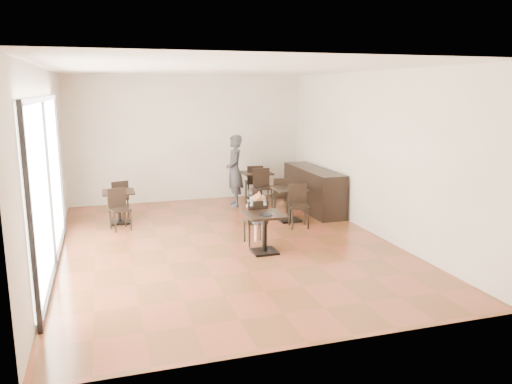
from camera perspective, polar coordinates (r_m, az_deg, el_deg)
name	(u,v)px	position (r m, az deg, el deg)	size (l,w,h in m)	color
floor	(226,244)	(9.44, -3.49, -5.91)	(6.00, 8.00, 0.01)	brown
ceiling	(223,69)	(9.00, -3.75, 13.90)	(6.00, 8.00, 0.01)	white
wall_back	(188,139)	(12.98, -7.80, 6.05)	(6.00, 0.01, 3.20)	silver
wall_front	(313,209)	(5.34, 6.57, -1.89)	(6.00, 0.01, 3.20)	silver
wall_left	(47,167)	(8.88, -22.80, 2.69)	(0.01, 8.00, 3.20)	silver
wall_right	(371,153)	(10.20, 13.04, 4.35)	(0.01, 8.00, 3.20)	silver
storefront_window	(47,184)	(8.42, -22.80, 0.86)	(0.04, 4.50, 2.60)	white
child_table	(264,233)	(8.82, 0.96, -4.73)	(0.67, 0.67, 0.71)	black
child_chair	(255,222)	(9.31, -0.09, -3.39)	(0.38, 0.38, 0.86)	black
child	(255,216)	(9.28, -0.09, -2.74)	(0.38, 0.54, 1.08)	slate
plate	(266,215)	(8.63, 1.18, -2.60)	(0.24, 0.24, 0.01)	black
pizza_slice	(258,197)	(9.01, 0.26, -0.60)	(0.25, 0.19, 0.06)	tan
adult_patron	(235,171)	(12.29, -2.47, 2.44)	(0.64, 0.42, 1.76)	#343338
cafe_table_mid	(289,204)	(10.96, 3.85, -1.41)	(0.70, 0.70, 0.74)	black
cafe_table_left	(119,207)	(11.16, -15.37, -1.67)	(0.67, 0.67, 0.70)	black
cafe_table_back	(256,187)	(12.83, 0.02, 0.60)	(0.73, 0.73, 0.77)	black
chair_mid_a	(281,196)	(11.45, 2.87, -0.46)	(0.40, 0.40, 0.89)	black
chair_mid_b	(299,207)	(10.45, 4.93, -1.66)	(0.40, 0.40, 0.89)	black
chair_left_a	(118,199)	(11.68, -15.49, -0.74)	(0.38, 0.38, 0.85)	black
chair_left_b	(120,210)	(10.60, -15.28, -1.96)	(0.38, 0.38, 0.85)	black
chair_back_a	(254,182)	(13.02, -0.26, 1.11)	(0.41, 0.41, 0.92)	black
chair_back_b	(263,188)	(12.30, 0.78, 0.49)	(0.41, 0.41, 0.92)	black
service_counter	(313,189)	(11.98, 6.57, 0.30)	(0.60, 2.40, 1.00)	black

